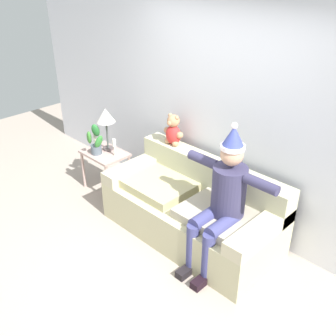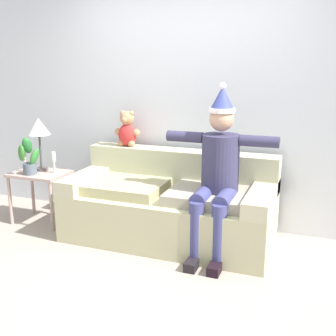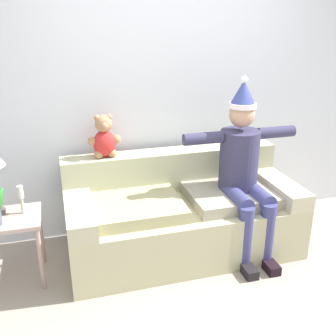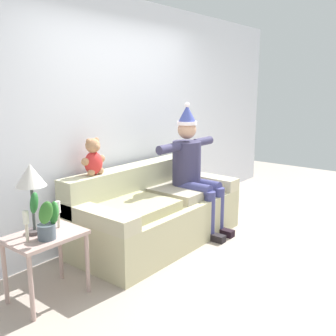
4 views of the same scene
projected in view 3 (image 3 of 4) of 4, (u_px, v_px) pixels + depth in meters
ground_plane at (224, 320)px, 2.79m from camera, size 10.00×10.00×0.00m
back_wall at (164, 90)px, 3.70m from camera, size 7.00×0.10×2.70m
couch at (181, 214)px, 3.56m from camera, size 2.00×0.94×0.84m
person_seated at (244, 167)px, 3.39m from camera, size 1.02×0.77×1.54m
teddy_bear at (104, 138)px, 3.43m from camera, size 0.29×0.17×0.38m
side_table at (2, 228)px, 3.05m from camera, size 0.59×0.44×0.56m
candle_short at (21, 196)px, 3.04m from camera, size 0.04×0.04×0.23m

